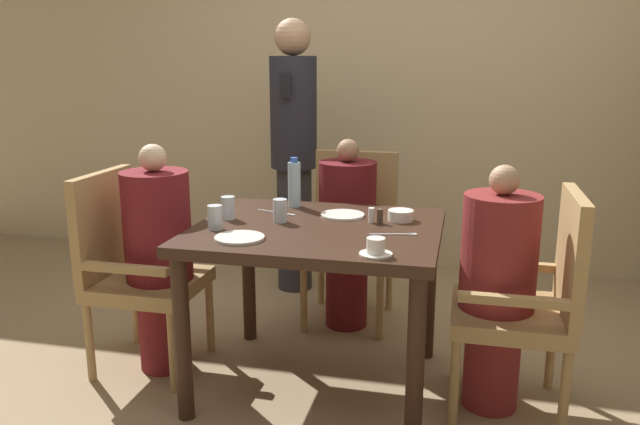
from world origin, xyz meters
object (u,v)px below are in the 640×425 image
Objects in this scene: bowl_small at (401,215)px; glass_tall_mid at (215,217)px; water_bottle at (294,184)px; plate_main_left at (239,238)px; diner_in_far_chair at (347,232)px; chair_left_side at (133,264)px; glass_tall_far at (228,208)px; teacup_with_saucer at (376,248)px; plate_main_right at (343,215)px; diner_in_right_chair at (497,287)px; glass_tall_near at (280,211)px; chair_far_side at (352,230)px; standing_host at (294,149)px; diner_in_left_chair at (159,256)px; chair_right_side at (532,296)px.

glass_tall_mid reaches higher than bowl_small.
bowl_small is at bearing -16.66° from water_bottle.
plate_main_left is 0.21m from glass_tall_mid.
diner_in_far_chair reaches higher than glass_tall_mid.
glass_tall_far is at bearing 2.97° from chair_left_side.
plate_main_right is at bearing 112.94° from teacup_with_saucer.
teacup_with_saucer is at bearing -54.14° from water_bottle.
diner_in_right_chair is 0.65m from teacup_with_saucer.
glass_tall_mid is at bearing -144.33° from plate_main_right.
diner_in_right_chair reaches higher than plate_main_left.
glass_tall_near and glass_tall_far have the same top height.
plate_main_left is 1.94× the size of glass_tall_near.
chair_far_side is 0.90× the size of diner_in_right_chair.
chair_left_side is 0.77m from plate_main_left.
chair_left_side is 1.39m from standing_host.
chair_far_side is at bearing 47.48° from diner_in_left_chair.
bowl_small is 0.56m from glass_tall_near.
glass_tall_near is at bearing -164.06° from bowl_small.
diner_in_far_chair reaches higher than glass_tall_near.
diner_in_far_chair reaches higher than chair_far_side.
chair_right_side is at bearing 0.00° from diner_in_left_chair.
diner_in_far_chair is at bearing 142.55° from chair_right_side.
glass_tall_near is (0.75, 0.03, 0.30)m from chair_left_side.
glass_tall_mid is at bearing -173.36° from chair_right_side.
bowl_small is at bearing 11.18° from glass_tall_far.
glass_tall_mid is at bearing -112.54° from chair_far_side.
diner_in_right_chair is 1.11m from plate_main_left.
plate_main_right is 0.61m from glass_tall_mid.
bowl_small is (0.35, -0.68, 0.27)m from chair_far_side.
diner_in_left_chair is 10.52× the size of glass_tall_far.
chair_right_side is at bearing -37.45° from diner_in_far_chair.
diner_in_right_chair reaches higher than chair_left_side.
water_bottle reaches higher than chair_far_side.
diner_in_right_chair is at bearing 15.10° from plate_main_left.
chair_left_side is at bearing -111.11° from standing_host.
diner_in_far_chair is 1.11× the size of chair_right_side.
plate_main_left is 1.94× the size of glass_tall_far.
diner_in_far_chair reaches higher than bowl_small.
chair_far_side reaches higher than teacup_with_saucer.
plate_main_left is at bearing -166.66° from chair_right_side.
chair_right_side is 9.16× the size of glass_tall_near.
chair_right_side is at bearing 13.34° from plate_main_left.
diner_in_left_chair is at bearing -170.97° from bowl_small.
teacup_with_saucer is (0.32, -1.23, 0.28)m from chair_far_side.
diner_in_left_chair is at bearing 151.55° from plate_main_left.
diner_in_far_chair is 0.68m from bowl_small.
glass_tall_near is at bearing -86.28° from water_bottle.
bowl_small is at bearing 15.94° from glass_tall_near.
glass_tall_mid is (-0.16, 0.13, 0.05)m from plate_main_left.
glass_tall_far is at bearing -168.82° from bowl_small.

